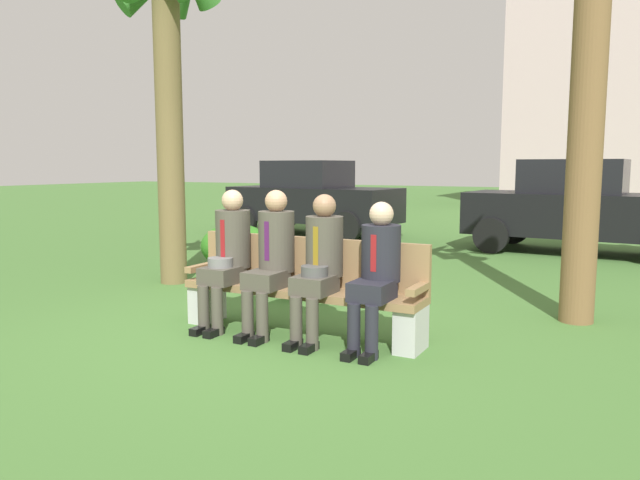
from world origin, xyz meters
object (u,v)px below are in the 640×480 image
object	(u,v)px
seated_man_leftmost	(228,252)
seated_man_rightmost	(377,268)
shrub_mid_lawn	(236,246)
seated_man_centerright	(320,260)
palm_tree_tall	(167,44)
shrub_near_bench	(310,265)
parked_car_near	(312,198)
parked_car_far	(579,207)
seated_man_centerleft	(272,254)
park_bench	(303,288)

from	to	relation	value
seated_man_leftmost	seated_man_rightmost	bearing A→B (deg)	-0.05
seated_man_rightmost	shrub_mid_lawn	distance (m)	4.49
seated_man_centerright	shrub_mid_lawn	world-z (taller)	seated_man_centerright
seated_man_leftmost	seated_man_rightmost	xyz separation A→B (m)	(1.56, -0.00, -0.03)
palm_tree_tall	shrub_near_bench	size ratio (longest dim) A/B	4.15
seated_man_rightmost	shrub_mid_lawn	xyz separation A→B (m)	(-3.49, 2.80, -0.37)
parked_car_near	parked_car_far	size ratio (longest dim) A/B	1.01
seated_man_leftmost	parked_car_near	size ratio (longest dim) A/B	0.33
seated_man_centerleft	seated_man_rightmost	distance (m)	1.06
park_bench	seated_man_leftmost	distance (m)	0.84
park_bench	shrub_mid_lawn	world-z (taller)	park_bench
palm_tree_tall	shrub_near_bench	world-z (taller)	palm_tree_tall
shrub_near_bench	seated_man_centerleft	bearing A→B (deg)	-72.63
seated_man_centerright	parked_car_near	world-z (taller)	parked_car_near
palm_tree_tall	seated_man_leftmost	bearing A→B (deg)	-36.31
shrub_mid_lawn	seated_man_centerright	bearing A→B (deg)	-43.66
shrub_near_bench	shrub_mid_lawn	xyz separation A→B (m)	(-1.88, 1.06, -0.01)
shrub_near_bench	parked_car_near	bearing A→B (deg)	118.32
seated_man_centerleft	park_bench	bearing A→B (deg)	25.32
seated_man_rightmost	shrub_near_bench	distance (m)	2.39
seated_man_centerleft	palm_tree_tall	size ratio (longest dim) A/B	0.29
palm_tree_tall	shrub_near_bench	distance (m)	3.41
park_bench	palm_tree_tall	size ratio (longest dim) A/B	0.51
parked_car_near	parked_car_far	xyz separation A→B (m)	(5.63, -0.38, 0.00)
seated_man_leftmost	palm_tree_tall	xyz separation A→B (m)	(-2.00, 1.47, 2.38)
seated_man_centerleft	parked_car_near	xyz separation A→B (m)	(-3.55, 7.31, 0.09)
shrub_near_bench	shrub_mid_lawn	bearing A→B (deg)	150.59
seated_man_rightmost	parked_car_far	world-z (taller)	parked_car_far
shrub_near_bench	seated_man_leftmost	bearing A→B (deg)	-88.66
park_bench	seated_man_leftmost	size ratio (longest dim) A/B	1.77
seated_man_rightmost	shrub_near_bench	world-z (taller)	seated_man_rightmost
seated_man_centerright	parked_car_near	distance (m)	8.37
palm_tree_tall	parked_car_far	xyz separation A→B (m)	(4.59, 5.47, -2.29)
seated_man_leftmost	shrub_mid_lawn	world-z (taller)	seated_man_leftmost
seated_man_centerright	shrub_mid_lawn	bearing A→B (deg)	136.34
seated_man_centerleft	seated_man_centerright	size ratio (longest dim) A/B	1.02
parked_car_near	parked_car_far	world-z (taller)	same
parked_car_far	seated_man_centerleft	bearing A→B (deg)	-106.72
seated_man_rightmost	parked_car_far	xyz separation A→B (m)	(1.02, 6.94, 0.13)
parked_car_far	park_bench	bearing A→B (deg)	-104.95
shrub_mid_lawn	parked_car_near	bearing A→B (deg)	103.96
seated_man_centerright	palm_tree_tall	world-z (taller)	palm_tree_tall
palm_tree_tall	parked_car_far	bearing A→B (deg)	50.01
park_bench	shrub_near_bench	xyz separation A→B (m)	(-0.81, 1.61, -0.09)
seated_man_centerright	seated_man_rightmost	world-z (taller)	seated_man_centerright
seated_man_leftmost	shrub_mid_lawn	distance (m)	3.42
seated_man_leftmost	shrub_near_bench	size ratio (longest dim) A/B	1.19
park_bench	palm_tree_tall	bearing A→B (deg)	154.18
seated_man_leftmost	shrub_mid_lawn	bearing A→B (deg)	124.49
seated_man_centerleft	seated_man_rightmost	xyz separation A→B (m)	(1.06, -0.01, -0.04)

